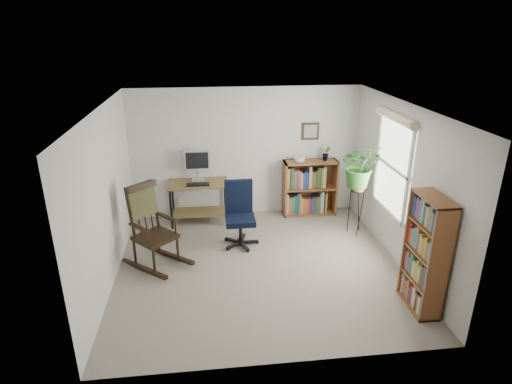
{
  "coord_description": "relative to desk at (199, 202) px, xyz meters",
  "views": [
    {
      "loc": [
        -0.71,
        -5.56,
        3.41
      ],
      "look_at": [
        0.0,
        0.4,
        1.05
      ],
      "focal_mm": 30.0,
      "sensor_mm": 36.0,
      "label": 1
    }
  ],
  "objects": [
    {
      "name": "monitor",
      "position": [
        -0.0,
        0.14,
        0.66
      ],
      "size": [
        0.46,
        0.16,
        0.56
      ],
      "primitive_type": null,
      "color": "silver",
      "rests_on": "desk"
    },
    {
      "name": "potted_plant_small",
      "position": [
        2.37,
        0.13,
        0.73
      ],
      "size": [
        0.13,
        0.24,
        0.11
      ],
      "primitive_type": "imported",
      "color": "#296122",
      "rests_on": "low_bookshelf"
    },
    {
      "name": "spider_plant",
      "position": [
        2.69,
        -0.77,
        1.21
      ],
      "size": [
        1.69,
        1.88,
        1.46
      ],
      "primitive_type": "imported",
      "color": "#296122",
      "rests_on": "plant_stand"
    },
    {
      "name": "plant_stand",
      "position": [
        2.69,
        -0.77,
        0.08
      ],
      "size": [
        0.33,
        0.33,
        0.92
      ],
      "primitive_type": null,
      "rotation": [
        0.0,
        0.0,
        0.34
      ],
      "color": "black",
      "rests_on": "floor"
    },
    {
      "name": "window",
      "position": [
        2.95,
        -1.4,
        1.02
      ],
      "size": [
        0.12,
        1.2,
        1.5
      ],
      "primitive_type": null,
      "color": "white",
      "rests_on": "wall_right"
    },
    {
      "name": "wall_left",
      "position": [
        -1.21,
        -1.7,
        0.82
      ],
      "size": [
        0.0,
        4.0,
        2.4
      ],
      "primitive_type": "cube",
      "color": "silver",
      "rests_on": "ground"
    },
    {
      "name": "wall_front",
      "position": [
        0.89,
        -3.7,
        0.82
      ],
      "size": [
        4.2,
        0.0,
        2.4
      ],
      "primitive_type": "cube",
      "color": "silver",
      "rests_on": "ground"
    },
    {
      "name": "office_chair",
      "position": [
        0.67,
        -0.99,
        0.16
      ],
      "size": [
        0.61,
        0.61,
        1.08
      ],
      "primitive_type": null,
      "rotation": [
        0.0,
        0.0,
        0.03
      ],
      "color": "black",
      "rests_on": "floor"
    },
    {
      "name": "wall_back",
      "position": [
        0.89,
        0.3,
        0.82
      ],
      "size": [
        4.2,
        0.0,
        2.4
      ],
      "primitive_type": "cube",
      "color": "silver",
      "rests_on": "ground"
    },
    {
      "name": "ceiling",
      "position": [
        0.89,
        -1.7,
        2.02
      ],
      "size": [
        4.2,
        4.0,
        0.0
      ],
      "primitive_type": "cube",
      "color": "silver",
      "rests_on": "ground"
    },
    {
      "name": "keyboard",
      "position": [
        0.0,
        -0.12,
        0.39
      ],
      "size": [
        0.4,
        0.15,
        0.02
      ],
      "primitive_type": "cube",
      "color": "black",
      "rests_on": "desk"
    },
    {
      "name": "wall_right",
      "position": [
        2.99,
        -1.7,
        0.82
      ],
      "size": [
        0.0,
        4.0,
        2.4
      ],
      "primitive_type": "cube",
      "color": "silver",
      "rests_on": "ground"
    },
    {
      "name": "framed_picture",
      "position": [
        2.09,
        0.27,
        1.2
      ],
      "size": [
        0.32,
        0.04,
        0.32
      ],
      "primitive_type": null,
      "color": "black",
      "rests_on": "wall_back"
    },
    {
      "name": "tall_bookshelf",
      "position": [
        2.81,
        -2.91,
        0.38
      ],
      "size": [
        0.29,
        0.67,
        1.53
      ],
      "primitive_type": null,
      "color": "brown",
      "rests_on": "floor"
    },
    {
      "name": "desk",
      "position": [
        0.0,
        0.0,
        0.0
      ],
      "size": [
        1.06,
        0.58,
        0.76
      ],
      "primitive_type": null,
      "color": "olive",
      "rests_on": "floor"
    },
    {
      "name": "rocking_chair",
      "position": [
        -0.63,
        -1.47,
        0.26
      ],
      "size": [
        1.24,
        1.26,
        1.28
      ],
      "primitive_type": null,
      "rotation": [
        0.0,
        0.0,
        0.76
      ],
      "color": "black",
      "rests_on": "floor"
    },
    {
      "name": "low_bookshelf",
      "position": [
        2.09,
        0.12,
        0.15
      ],
      "size": [
        1.0,
        0.33,
        1.06
      ],
      "primitive_type": null,
      "color": "brown",
      "rests_on": "floor"
    },
    {
      "name": "floor",
      "position": [
        0.89,
        -1.7,
        -0.38
      ],
      "size": [
        4.2,
        4.0,
        0.0
      ],
      "primitive_type": "cube",
      "color": "gray",
      "rests_on": "ground"
    }
  ]
}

